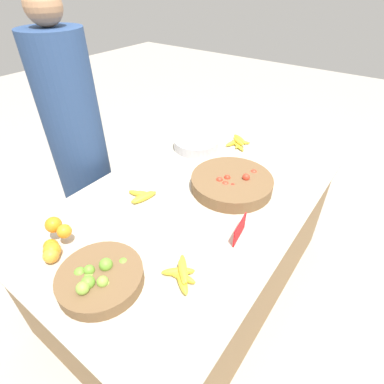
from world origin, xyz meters
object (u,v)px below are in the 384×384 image
Objects in this scene: tomato_basket at (232,183)px; price_sign at (240,230)px; vendor_person at (80,151)px; lime_bowl at (100,278)px; metal_bowl at (196,144)px.

price_sign is at bearing -144.57° from tomato_basket.
vendor_person is (0.02, 1.21, 0.01)m from price_sign.
tomato_basket is at bearing 26.63° from price_sign.
lime_bowl is 1.21m from metal_bowl.
vendor_person is at bearing 56.79° from lime_bowl.
vendor_person is at bearing 80.40° from price_sign.
metal_bowl is 0.18× the size of vendor_person.
metal_bowl is 2.07× the size of price_sign.
lime_bowl is 0.74× the size of tomato_basket.
vendor_person is (0.58, 0.89, 0.03)m from lime_bowl.
tomato_basket is 0.53m from metal_bowl.
tomato_basket is 0.40m from price_sign.
tomato_basket is 1.03m from vendor_person.
tomato_basket reaches higher than price_sign.
price_sign is at bearing -29.94° from lime_bowl.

